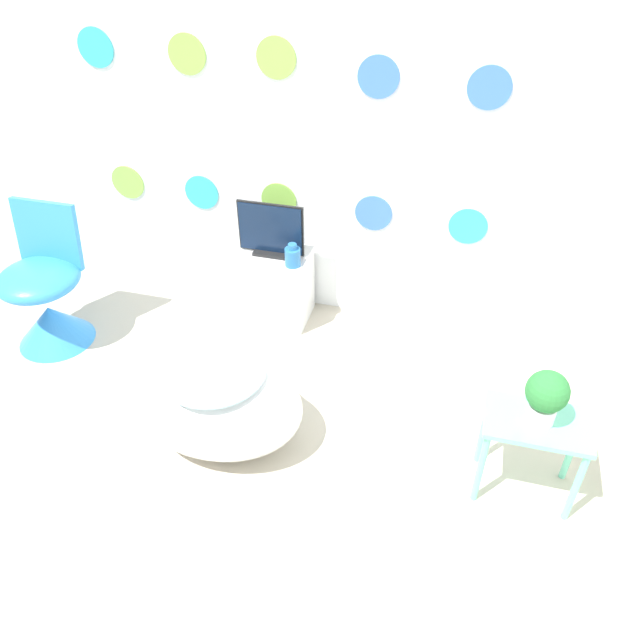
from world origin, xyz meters
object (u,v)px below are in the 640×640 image
object	(u,v)px
tv	(271,232)
vase	(293,256)
chair	(47,301)
bathtub	(218,403)
potted_plant_left	(546,396)

from	to	relation	value
tv	vase	size ratio (longest dim) A/B	2.82
chair	vase	world-z (taller)	chair
chair	bathtub	bearing A→B (deg)	-20.77
vase	bathtub	bearing A→B (deg)	-95.86
chair	tv	world-z (taller)	chair
tv	potted_plant_left	bearing A→B (deg)	-33.06
tv	potted_plant_left	size ratio (longest dim) A/B	1.51
vase	potted_plant_left	size ratio (longest dim) A/B	0.54
bathtub	potted_plant_left	bearing A→B (deg)	2.19
bathtub	chair	distance (m)	1.38
bathtub	vase	world-z (taller)	vase
bathtub	potted_plant_left	world-z (taller)	potted_plant_left
tv	vase	xyz separation A→B (m)	(0.16, -0.10, -0.09)
chair	potted_plant_left	xyz separation A→B (m)	(2.78, -0.43, 0.32)
chair	vase	xyz separation A→B (m)	(1.39, 0.49, 0.24)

